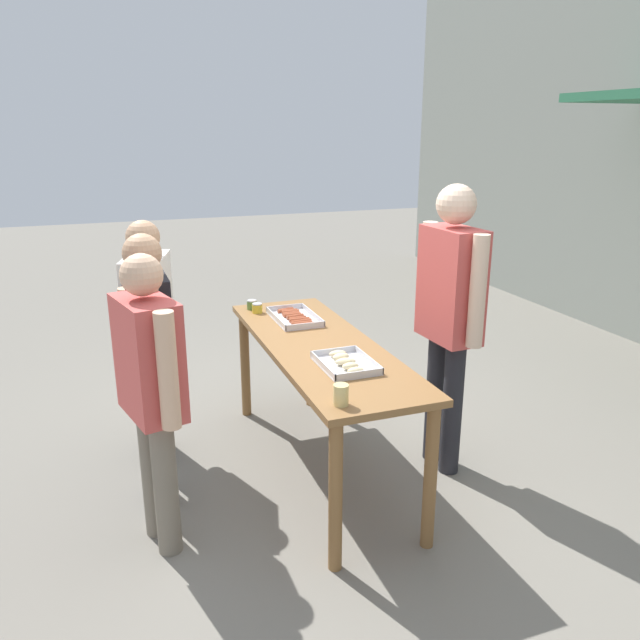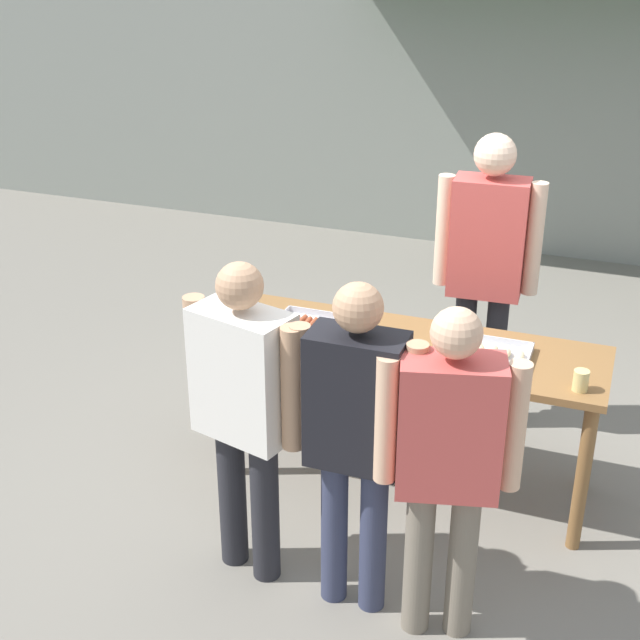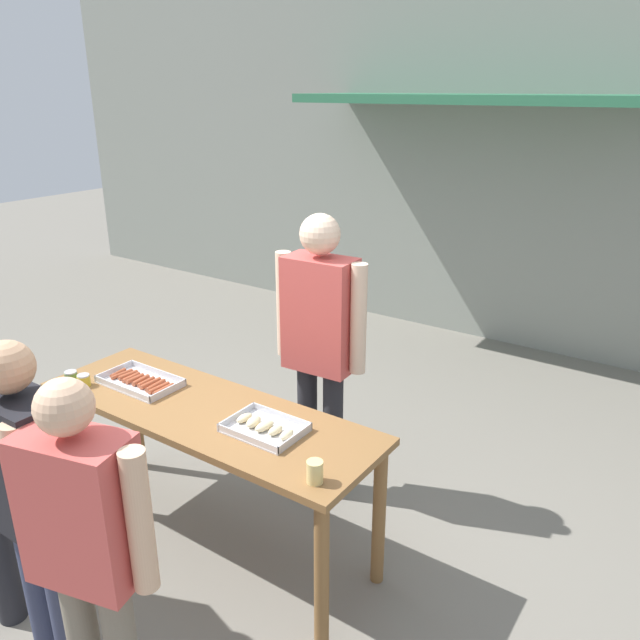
{
  "view_description": "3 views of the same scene",
  "coord_description": "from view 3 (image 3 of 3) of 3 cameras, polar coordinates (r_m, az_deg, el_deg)",
  "views": [
    {
      "loc": [
        3.41,
        -1.24,
        2.15
      ],
      "look_at": [
        0.0,
        0.0,
        1.02
      ],
      "focal_mm": 35.0,
      "sensor_mm": 36.0,
      "label": 1
    },
    {
      "loc": [
        0.99,
        -4.11,
        2.96
      ],
      "look_at": [
        -0.52,
        0.0,
        0.92
      ],
      "focal_mm": 50.0,
      "sensor_mm": 36.0,
      "label": 2
    },
    {
      "loc": [
        2.21,
        -2.11,
        2.49
      ],
      "look_at": [
        0.23,
        0.77,
        1.19
      ],
      "focal_mm": 35.0,
      "sensor_mm": 36.0,
      "label": 3
    }
  ],
  "objects": [
    {
      "name": "condiment_jar_ketchup",
      "position": [
        3.88,
        -20.79,
        -5.18
      ],
      "size": [
        0.07,
        0.07,
        0.07
      ],
      "color": "gold",
      "rests_on": "serving_table"
    },
    {
      "name": "person_customer_with_cup",
      "position": [
        2.59,
        -20.67,
        -18.06
      ],
      "size": [
        0.59,
        0.33,
        1.58
      ],
      "rotation": [
        0.0,
        0.0,
        3.39
      ],
      "color": "#756B5B",
      "rests_on": "ground"
    },
    {
      "name": "person_customer_waiting_in_line",
      "position": [
        2.89,
        -24.96,
        -13.84
      ],
      "size": [
        0.59,
        0.23,
        1.61
      ],
      "rotation": [
        0.0,
        0.0,
        3.15
      ],
      "color": "#333851",
      "rests_on": "ground"
    },
    {
      "name": "condiment_jar_mustard",
      "position": [
        3.95,
        -21.8,
        -4.85
      ],
      "size": [
        0.07,
        0.07,
        0.07
      ],
      "color": "#567A38",
      "rests_on": "serving_table"
    },
    {
      "name": "food_tray_sausages",
      "position": [
        3.8,
        -16.02,
        -5.46
      ],
      "size": [
        0.48,
        0.28,
        0.04
      ],
      "color": "silver",
      "rests_on": "serving_table"
    },
    {
      "name": "food_tray_buns",
      "position": [
        3.2,
        -5.12,
        -9.76
      ],
      "size": [
        0.39,
        0.28,
        0.05
      ],
      "color": "silver",
      "rests_on": "serving_table"
    },
    {
      "name": "serving_table",
      "position": [
        3.52,
        -10.34,
        -9.7
      ],
      "size": [
        2.02,
        0.66,
        0.87
      ],
      "color": "brown",
      "rests_on": "ground"
    },
    {
      "name": "ground_plane",
      "position": [
        3.94,
        -9.62,
        -19.13
      ],
      "size": [
        24.0,
        24.0,
        0.0
      ],
      "primitive_type": "plane",
      "color": "slate"
    },
    {
      "name": "beer_cup",
      "position": [
        2.8,
        -0.48,
        -13.71
      ],
      "size": [
        0.07,
        0.07,
        0.1
      ],
      "color": "#DBC67A",
      "rests_on": "serving_table"
    },
    {
      "name": "building_facade_back",
      "position": [
        6.48,
        15.35,
        17.7
      ],
      "size": [
        12.0,
        1.11,
        4.5
      ],
      "color": "gray",
      "rests_on": "ground"
    },
    {
      "name": "person_server_behind_table",
      "position": [
        3.76,
        -0.0,
        -1.29
      ],
      "size": [
        0.61,
        0.26,
        1.83
      ],
      "rotation": [
        0.0,
        0.0,
        0.06
      ],
      "color": "#232328",
      "rests_on": "ground"
    }
  ]
}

